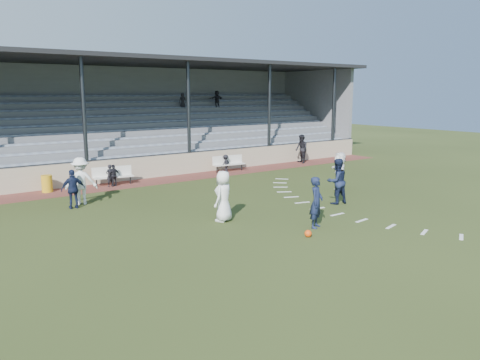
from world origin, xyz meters
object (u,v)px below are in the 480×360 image
Objects in this scene: bench_right at (228,162)px; player_navy_lead at (316,202)px; player_white_lead at (223,196)px; football at (308,233)px; official at (301,149)px; bench_left at (113,174)px; trash_bin at (47,184)px.

player_navy_lead is at bearing -105.16° from bench_right.
player_white_lead reaches higher than bench_right.
bench_right is 8.41× the size of football.
bench_left is at bearing -73.87° from official.
player_white_lead reaches higher than football.
trash_bin is at bearing -176.10° from bench_right.
bench_right is 1.08× the size of player_white_lead.
official is at bearing 7.54° from bench_left.
official is (12.21, 8.80, 0.03)m from player_white_lead.
bench_right is at bearing 41.09° from player_navy_lead.
player_white_lead is (0.80, -8.87, 0.35)m from bench_left.
bench_left is 1.13× the size of player_navy_lead.
bench_left reaches higher than football.
football is at bearing -175.76° from player_navy_lead.
bench_left and bench_right have the same top height.
football is at bearing -73.01° from bench_left.
player_white_lead is at bearing 100.69° from player_navy_lead.
player_navy_lead is (1.00, 0.65, 0.78)m from football.
player_white_lead is at bearing -66.49° from trash_bin.
official is at bearing 19.72° from player_navy_lead.
football is (5.09, -12.32, -0.30)m from trash_bin.
official is (11.07, 12.05, 0.85)m from football.
bench_right is 10.29m from trash_bin.
player_white_lead is at bearing 109.40° from football.
trash_bin reaches higher than football.
bench_right is at bearing 66.82° from football.
bench_right is at bearing 7.98° from bench_left.
player_white_lead reaches higher than bench_left.
bench_left is 1.07× the size of official.
football is at bearing -108.27° from bench_right.
official is (10.07, 11.40, 0.07)m from player_navy_lead.
bench_right reaches higher than football.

